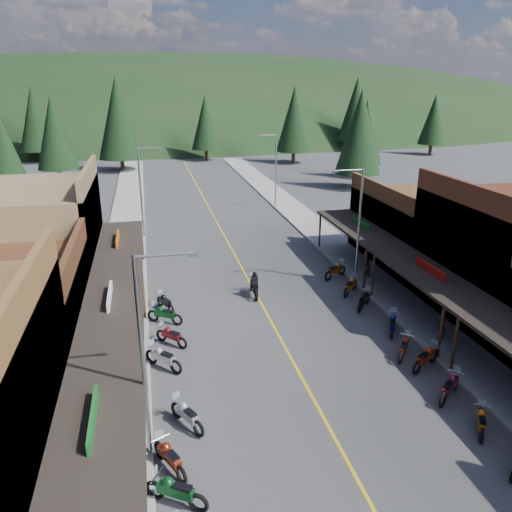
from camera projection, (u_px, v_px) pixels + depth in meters
ground at (288, 353)px, 25.78m from camera, size 220.00×220.00×0.00m
centerline at (226, 239)px, 44.19m from camera, size 0.15×90.00×0.01m
sidewalk_west at (125, 245)px, 42.40m from camera, size 3.40×94.00×0.15m
sidewalk_east at (319, 232)px, 45.93m from camera, size 3.40×94.00×0.15m
shop_west_2 at (1, 320)px, 23.70m from camera, size 10.90×9.00×6.20m
shop_west_3 at (36, 241)px, 32.21m from camera, size 10.90×10.20×8.20m
shop_east_2 at (510, 259)px, 28.97m from camera, size 10.90×9.00×8.20m
shop_east_3 at (421, 229)px, 38.13m from camera, size 10.90×10.20×6.20m
streetlight_0 at (146, 350)px, 17.35m from camera, size 2.16×0.18×8.00m
streetlight_1 at (142, 188)px, 43.13m from camera, size 2.16×0.18×8.00m
streetlight_2 at (357, 221)px, 33.07m from camera, size 2.16×0.18×8.00m
streetlight_3 at (275, 168)px, 53.32m from camera, size 2.16×0.18×8.00m
ridge_hill at (165, 127)px, 150.05m from camera, size 310.00×140.00×60.00m
pine_1 at (35, 119)px, 82.93m from camera, size 5.88×5.88×12.50m
pine_2 at (118, 118)px, 74.47m from camera, size 6.72×6.72×14.00m
pine_3 at (205, 122)px, 85.19m from camera, size 5.04×5.04×11.00m
pine_4 at (294, 119)px, 82.25m from camera, size 5.88×5.88×12.50m
pine_5 at (356, 109)px, 96.30m from camera, size 6.72×6.72×14.00m
pine_6 at (434, 119)px, 91.88m from camera, size 5.04×5.04×11.00m
pine_8 at (4, 149)px, 56.14m from camera, size 4.48×4.48×10.00m
pine_9 at (366, 132)px, 69.95m from camera, size 4.93×4.93×10.80m
pine_10 at (54, 132)px, 65.89m from camera, size 5.38×5.38×11.60m
pine_11 at (360, 132)px, 62.42m from camera, size 5.82×5.82×12.40m
bike_west_4 at (176, 490)px, 16.33m from camera, size 2.33×1.85×1.30m
bike_west_5 at (170, 456)px, 17.82m from camera, size 1.62×2.28×1.25m
bike_west_6 at (187, 414)px, 20.09m from camera, size 1.71×2.26×1.25m
bike_west_7 at (163, 357)px, 24.16m from camera, size 2.14×2.21×1.32m
bike_west_8 at (171, 335)px, 26.36m from camera, size 1.94×1.97×1.19m
bike_west_9 at (165, 314)px, 28.71m from camera, size 2.24×1.77×1.25m
bike_west_10 at (165, 302)px, 30.37m from camera, size 1.46×2.09×1.14m
bike_east_4 at (481, 420)px, 19.84m from camera, size 1.53×1.91×1.07m
bike_east_5 at (450, 386)px, 21.89m from camera, size 2.19×1.96×1.27m
bike_east_6 at (426, 357)px, 24.21m from camera, size 2.25×1.74×1.25m
bike_east_7 at (404, 347)px, 25.22m from camera, size 1.82×2.01×1.17m
bike_east_8 at (393, 323)px, 27.68m from camera, size 1.62×2.20×1.21m
bike_east_9 at (364, 299)px, 30.67m from camera, size 1.92×2.05×1.21m
bike_east_10 at (351, 285)px, 32.73m from camera, size 1.99×2.05×1.22m
bike_east_11 at (335, 270)px, 35.38m from camera, size 2.24×1.73×1.24m
rider_on_bike at (254, 286)px, 32.38m from camera, size 0.84×2.32×1.75m
pedestrian_east_a at (443, 323)px, 26.72m from camera, size 0.49×0.67×1.72m
pedestrian_east_b at (365, 265)px, 34.96m from camera, size 1.00×0.81×1.79m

